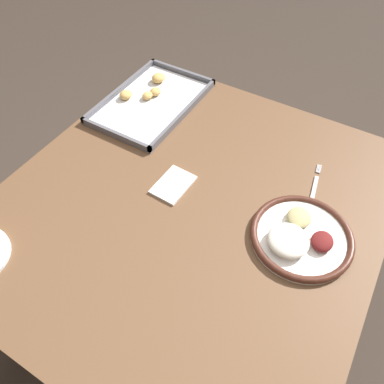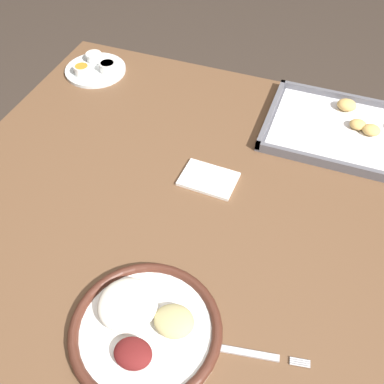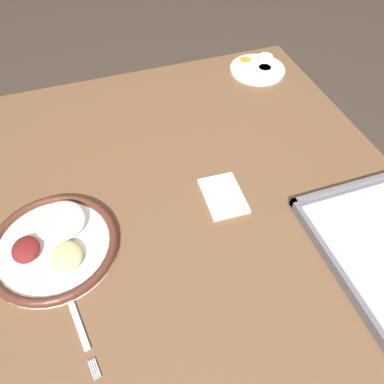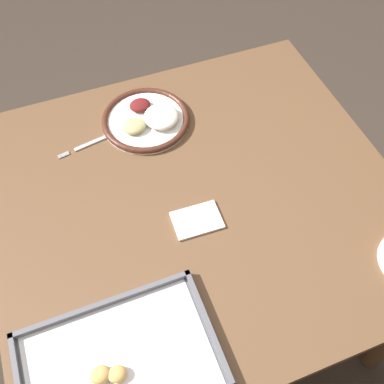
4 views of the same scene
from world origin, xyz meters
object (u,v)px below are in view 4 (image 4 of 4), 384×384
(dinner_plate, at_px, (147,119))
(napkin, at_px, (197,220))
(baking_tray, at_px, (117,367))
(fork, at_px, (95,141))

(dinner_plate, height_order, napkin, dinner_plate)
(baking_tray, height_order, napkin, baking_tray)
(fork, distance_m, napkin, 0.42)
(baking_tray, relative_size, napkin, 3.31)
(dinner_plate, xyz_separation_m, napkin, (-0.01, 0.39, -0.01))
(dinner_plate, relative_size, baking_tray, 0.63)
(baking_tray, xyz_separation_m, napkin, (-0.30, -0.29, -0.01))
(fork, bearing_deg, napkin, 106.63)
(dinner_plate, height_order, baking_tray, dinner_plate)
(dinner_plate, bearing_deg, napkin, 91.83)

